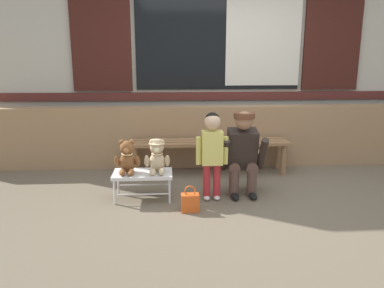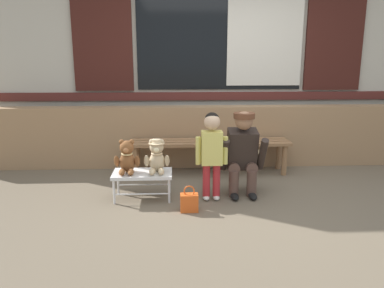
{
  "view_description": "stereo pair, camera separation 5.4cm",
  "coord_description": "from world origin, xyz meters",
  "px_view_note": "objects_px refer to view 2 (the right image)",
  "views": [
    {
      "loc": [
        -0.73,
        -3.73,
        1.53
      ],
      "look_at": [
        -0.47,
        0.42,
        0.55
      ],
      "focal_mm": 34.98,
      "sensor_mm": 36.0,
      "label": 1
    },
    {
      "loc": [
        -0.68,
        -3.73,
        1.53
      ],
      "look_at": [
        -0.47,
        0.42,
        0.55
      ],
      "focal_mm": 34.98,
      "sensor_mm": 36.0,
      "label": 2
    }
  ],
  "objects_px": {
    "teddy_bear_with_hat": "(157,157)",
    "wooden_bench_long": "(210,146)",
    "teddy_bear_plain": "(127,158)",
    "child_standing": "(212,147)",
    "adult_crouching": "(243,153)",
    "handbag_on_ground": "(189,202)",
    "small_display_bench": "(142,175)"
  },
  "relations": [
    {
      "from": "teddy_bear_with_hat",
      "to": "handbag_on_ground",
      "type": "relative_size",
      "value": 1.34
    },
    {
      "from": "teddy_bear_with_hat",
      "to": "wooden_bench_long",
      "type": "bearing_deg",
      "value": 53.36
    },
    {
      "from": "adult_crouching",
      "to": "handbag_on_ground",
      "type": "distance_m",
      "value": 0.87
    },
    {
      "from": "wooden_bench_long",
      "to": "small_display_bench",
      "type": "relative_size",
      "value": 3.28
    },
    {
      "from": "child_standing",
      "to": "handbag_on_ground",
      "type": "height_order",
      "value": "child_standing"
    },
    {
      "from": "teddy_bear_plain",
      "to": "teddy_bear_with_hat",
      "type": "relative_size",
      "value": 1.0
    },
    {
      "from": "wooden_bench_long",
      "to": "handbag_on_ground",
      "type": "xyz_separation_m",
      "value": [
        -0.33,
        -1.27,
        -0.28
      ]
    },
    {
      "from": "child_standing",
      "to": "adult_crouching",
      "type": "xyz_separation_m",
      "value": [
        0.37,
        0.15,
        -0.11
      ]
    },
    {
      "from": "small_display_bench",
      "to": "teddy_bear_with_hat",
      "type": "xyz_separation_m",
      "value": [
        0.16,
        0.0,
        0.21
      ]
    },
    {
      "from": "teddy_bear_plain",
      "to": "adult_crouching",
      "type": "height_order",
      "value": "adult_crouching"
    },
    {
      "from": "wooden_bench_long",
      "to": "handbag_on_ground",
      "type": "height_order",
      "value": "wooden_bench_long"
    },
    {
      "from": "adult_crouching",
      "to": "handbag_on_ground",
      "type": "xyz_separation_m",
      "value": [
        -0.62,
        -0.47,
        -0.38
      ]
    },
    {
      "from": "teddy_bear_with_hat",
      "to": "child_standing",
      "type": "bearing_deg",
      "value": -6.34
    },
    {
      "from": "wooden_bench_long",
      "to": "adult_crouching",
      "type": "relative_size",
      "value": 2.21
    },
    {
      "from": "wooden_bench_long",
      "to": "adult_crouching",
      "type": "xyz_separation_m",
      "value": [
        0.3,
        -0.8,
        0.11
      ]
    },
    {
      "from": "wooden_bench_long",
      "to": "teddy_bear_plain",
      "type": "bearing_deg",
      "value": -137.82
    },
    {
      "from": "wooden_bench_long",
      "to": "small_display_bench",
      "type": "distance_m",
      "value": 1.21
    },
    {
      "from": "small_display_bench",
      "to": "child_standing",
      "type": "xyz_separation_m",
      "value": [
        0.75,
        -0.06,
        0.33
      ]
    },
    {
      "from": "small_display_bench",
      "to": "teddy_bear_plain",
      "type": "distance_m",
      "value": 0.25
    },
    {
      "from": "teddy_bear_plain",
      "to": "handbag_on_ground",
      "type": "height_order",
      "value": "teddy_bear_plain"
    },
    {
      "from": "wooden_bench_long",
      "to": "small_display_bench",
      "type": "xyz_separation_m",
      "value": [
        -0.82,
        -0.89,
        -0.11
      ]
    },
    {
      "from": "small_display_bench",
      "to": "adult_crouching",
      "type": "xyz_separation_m",
      "value": [
        1.11,
        0.09,
        0.21
      ]
    },
    {
      "from": "wooden_bench_long",
      "to": "adult_crouching",
      "type": "height_order",
      "value": "adult_crouching"
    },
    {
      "from": "wooden_bench_long",
      "to": "teddy_bear_with_hat",
      "type": "distance_m",
      "value": 1.11
    },
    {
      "from": "handbag_on_ground",
      "to": "teddy_bear_with_hat",
      "type": "bearing_deg",
      "value": 131.36
    },
    {
      "from": "child_standing",
      "to": "handbag_on_ground",
      "type": "xyz_separation_m",
      "value": [
        -0.25,
        -0.31,
        -0.5
      ]
    },
    {
      "from": "small_display_bench",
      "to": "child_standing",
      "type": "distance_m",
      "value": 0.82
    },
    {
      "from": "teddy_bear_plain",
      "to": "child_standing",
      "type": "xyz_separation_m",
      "value": [
        0.91,
        -0.06,
        0.13
      ]
    },
    {
      "from": "wooden_bench_long",
      "to": "teddy_bear_with_hat",
      "type": "xyz_separation_m",
      "value": [
        -0.66,
        -0.89,
        0.1
      ]
    },
    {
      "from": "teddy_bear_with_hat",
      "to": "handbag_on_ground",
      "type": "distance_m",
      "value": 0.63
    },
    {
      "from": "teddy_bear_plain",
      "to": "teddy_bear_with_hat",
      "type": "height_order",
      "value": "same"
    },
    {
      "from": "wooden_bench_long",
      "to": "teddy_bear_with_hat",
      "type": "height_order",
      "value": "teddy_bear_with_hat"
    }
  ]
}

